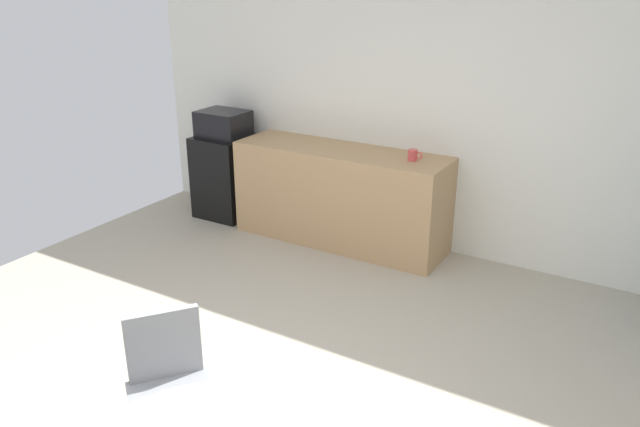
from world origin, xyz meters
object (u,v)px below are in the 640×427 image
chair_gray (168,374)px  microwave (223,124)px  mini_fridge (226,176)px  mug_white (413,155)px

chair_gray → microwave: bearing=124.3°
mini_fridge → microwave: size_ratio=1.76×
microwave → chair_gray: size_ratio=0.58×
microwave → mug_white: size_ratio=3.72×
microwave → chair_gray: microwave is taller
mini_fridge → chair_gray: (2.00, -2.93, 0.10)m
mug_white → chair_gray: bearing=-91.1°
microwave → chair_gray: 3.57m
mini_fridge → microwave: microwave is taller
mini_fridge → microwave: (0.00, 0.00, 0.55)m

